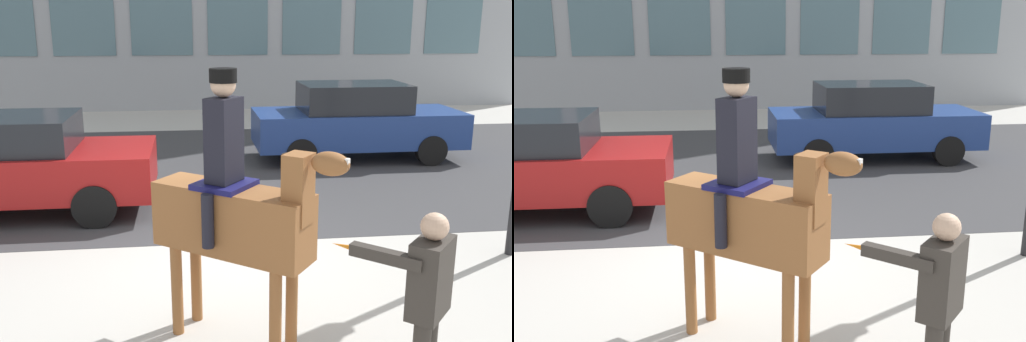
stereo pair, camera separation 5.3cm
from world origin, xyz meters
The scene contains 6 objects.
ground_plane centered at (0.00, 0.00, 0.00)m, with size 80.00×80.00×0.00m, color #B2AFA8.
road_surface centered at (0.00, 4.75, 0.00)m, with size 22.97×8.50×0.01m.
mounted_horse_lead centered at (-0.05, -1.99, 1.30)m, with size 1.66×1.37×2.56m.
pedestrian_bystander centered at (1.25, -3.18, 0.96)m, with size 0.88×0.58×1.64m.
street_car_near_lane centered at (-3.23, 2.20, 0.80)m, with size 4.35×1.89×1.55m.
street_car_far_lane centered at (3.18, 5.19, 0.84)m, with size 4.49×1.83×1.66m.
Camera 1 is at (-0.43, -6.81, 2.94)m, focal length 40.00 mm.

